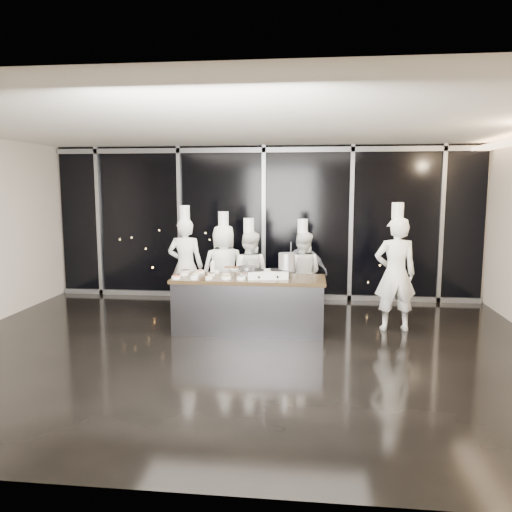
% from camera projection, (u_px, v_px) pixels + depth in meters
% --- Properties ---
extents(ground, '(9.00, 9.00, 0.00)m').
position_uv_depth(ground, '(241.00, 348.00, 7.31)').
color(ground, black).
rests_on(ground, ground).
extents(room_shell, '(9.02, 7.02, 3.21)m').
position_uv_depth(room_shell, '(253.00, 194.00, 6.98)').
color(room_shell, beige).
rests_on(room_shell, ground).
extents(window_wall, '(8.90, 0.11, 3.20)m').
position_uv_depth(window_wall, '(264.00, 223.00, 10.46)').
color(window_wall, black).
rests_on(window_wall, ground).
extents(demo_counter, '(2.46, 0.86, 0.90)m').
position_uv_depth(demo_counter, '(249.00, 304.00, 8.13)').
color(demo_counter, '#38383D').
rests_on(demo_counter, ground).
extents(stove, '(0.70, 0.50, 0.14)m').
position_uv_depth(stove, '(267.00, 274.00, 7.99)').
color(stove, white).
rests_on(stove, demo_counter).
extents(frying_pan, '(0.54, 0.35, 0.05)m').
position_uv_depth(frying_pan, '(247.00, 268.00, 7.97)').
color(frying_pan, gray).
rests_on(frying_pan, stove).
extents(stock_pot, '(0.30, 0.30, 0.26)m').
position_uv_depth(stock_pot, '(287.00, 261.00, 7.97)').
color(stock_pot, '#AAAAAC').
rests_on(stock_pot, stove).
extents(prep_bowls, '(1.39, 0.74, 0.05)m').
position_uv_depth(prep_bowls, '(212.00, 275.00, 8.14)').
color(prep_bowls, white).
rests_on(prep_bowls, demo_counter).
extents(squeeze_bottle, '(0.07, 0.07, 0.26)m').
position_uv_depth(squeeze_bottle, '(213.00, 267.00, 8.30)').
color(squeeze_bottle, white).
rests_on(squeeze_bottle, demo_counter).
extents(chef_far_left, '(0.66, 0.44, 2.02)m').
position_uv_depth(chef_far_left, '(186.00, 265.00, 9.19)').
color(chef_far_left, white).
rests_on(chef_far_left, ground).
extents(chef_left, '(0.95, 0.78, 1.90)m').
position_uv_depth(chef_left, '(224.00, 269.00, 9.20)').
color(chef_left, white).
rests_on(chef_left, ground).
extents(chef_center, '(0.84, 0.69, 1.80)m').
position_uv_depth(chef_center, '(249.00, 274.00, 8.96)').
color(chef_center, white).
rests_on(chef_center, ground).
extents(guest, '(0.92, 0.45, 1.51)m').
position_uv_depth(guest, '(303.00, 273.00, 9.28)').
color(guest, '#15213B').
rests_on(guest, ground).
extents(chef_right, '(0.84, 0.70, 1.78)m').
position_uv_depth(chef_right, '(302.00, 273.00, 9.15)').
color(chef_right, white).
rests_on(chef_right, ground).
extents(chef_side, '(0.73, 0.52, 2.10)m').
position_uv_depth(chef_side, '(395.00, 273.00, 8.14)').
color(chef_side, white).
rests_on(chef_side, ground).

